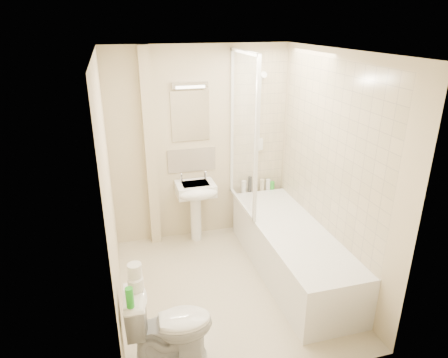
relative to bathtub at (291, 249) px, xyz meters
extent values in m
plane|color=beige|center=(-0.75, -0.09, -0.29)|extent=(2.50, 2.50, 0.00)
cube|color=beige|center=(-0.75, 1.16, 0.91)|extent=(2.20, 0.02, 2.40)
cube|color=beige|center=(-1.85, -0.09, 0.91)|extent=(0.02, 2.50, 2.40)
cube|color=beige|center=(0.35, -0.09, 0.91)|extent=(0.02, 2.50, 2.40)
cube|color=white|center=(-0.75, -0.09, 2.11)|extent=(2.20, 2.50, 0.02)
cube|color=beige|center=(0.00, 1.15, 1.14)|extent=(0.70, 0.01, 1.75)
cube|color=beige|center=(0.34, 0.00, 1.14)|extent=(0.01, 2.10, 1.75)
cube|color=beige|center=(-1.37, 1.10, 0.91)|extent=(0.12, 0.12, 2.40)
cube|color=beige|center=(-0.87, 1.15, 0.74)|extent=(0.60, 0.02, 0.30)
cube|color=white|center=(-0.87, 1.15, 1.29)|extent=(0.46, 0.01, 0.60)
cube|color=silver|center=(-0.87, 1.13, 1.66)|extent=(0.42, 0.07, 0.07)
cube|color=white|center=(0.00, 0.00, -0.01)|extent=(0.70, 2.10, 0.55)
cube|color=white|center=(0.00, 0.00, 0.21)|extent=(0.56, 1.96, 0.05)
cube|color=white|center=(-0.35, 0.71, 1.16)|extent=(0.01, 0.90, 1.80)
cube|color=white|center=(-0.35, 1.14, 1.16)|extent=(0.04, 0.04, 1.80)
cube|color=white|center=(-0.35, 0.26, 1.16)|extent=(0.04, 0.04, 1.80)
cube|color=white|center=(-0.35, 0.71, 2.04)|extent=(0.04, 0.90, 0.04)
cube|color=white|center=(-0.35, 0.71, 0.28)|extent=(0.04, 0.90, 0.03)
cylinder|color=white|center=(0.00, 1.13, 1.26)|extent=(0.02, 0.02, 0.90)
cylinder|color=white|center=(0.00, 1.13, 0.81)|extent=(0.05, 0.05, 0.02)
cylinder|color=white|center=(0.00, 1.13, 1.71)|extent=(0.05, 0.05, 0.02)
cylinder|color=white|center=(0.00, 1.06, 1.74)|extent=(0.08, 0.11, 0.11)
cube|color=white|center=(0.00, 1.12, 0.88)|extent=(0.10, 0.05, 0.14)
cylinder|color=white|center=(-0.02, 1.10, 1.31)|extent=(0.01, 0.13, 0.84)
cylinder|color=white|center=(-0.87, 0.99, 0.03)|extent=(0.13, 0.13, 0.63)
cube|color=white|center=(-0.87, 0.96, 0.43)|extent=(0.47, 0.36, 0.14)
ellipsoid|color=white|center=(-0.87, 0.79, 0.43)|extent=(0.47, 0.20, 0.14)
cube|color=silver|center=(-0.87, 0.96, 0.48)|extent=(0.32, 0.23, 0.04)
cylinder|color=white|center=(-1.02, 1.07, 0.55)|extent=(0.03, 0.03, 0.10)
cylinder|color=white|center=(-0.71, 1.07, 0.55)|extent=(0.03, 0.03, 0.10)
sphere|color=white|center=(-1.02, 1.07, 0.59)|extent=(0.04, 0.04, 0.04)
sphere|color=white|center=(-0.71, 1.07, 0.59)|extent=(0.04, 0.04, 0.04)
cylinder|color=white|center=(-0.20, 1.07, 0.34)|extent=(0.06, 0.06, 0.16)
cylinder|color=black|center=(-0.12, 1.07, 0.36)|extent=(0.05, 0.05, 0.20)
cylinder|color=beige|center=(0.05, 1.07, 0.34)|extent=(0.06, 0.06, 0.15)
cylinder|color=white|center=(0.13, 1.07, 0.33)|extent=(0.06, 0.06, 0.14)
cylinder|color=green|center=(0.19, 1.07, 0.31)|extent=(0.06, 0.06, 0.10)
imported|color=white|center=(-1.47, -0.88, 0.06)|extent=(0.44, 0.71, 0.70)
cylinder|color=white|center=(-1.71, -0.81, 0.46)|extent=(0.12, 0.12, 0.10)
cylinder|color=white|center=(-1.70, -0.79, 0.57)|extent=(0.11, 0.11, 0.11)
cylinder|color=green|center=(-1.76, -1.01, 0.49)|extent=(0.06, 0.06, 0.16)
camera|label=1|loc=(-1.74, -3.46, 2.36)|focal=32.00mm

